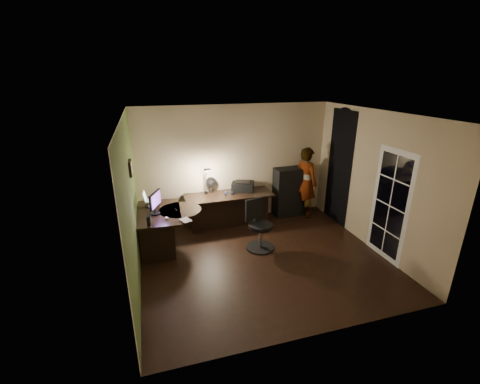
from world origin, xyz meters
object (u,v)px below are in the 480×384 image
object	(u,v)px
desk_left	(160,230)
person	(306,182)
desk_right	(229,210)
office_chair	(261,226)
cabinet	(290,192)
monitor	(155,206)

from	to	relation	value
desk_left	person	xyz separation A→B (m)	(3.50, 0.64, 0.47)
desk_left	desk_right	world-z (taller)	desk_left
desk_left	office_chair	xyz separation A→B (m)	(1.91, -0.59, 0.11)
cabinet	monitor	bearing A→B (deg)	-165.73
monitor	office_chair	size ratio (longest dim) A/B	0.47
office_chair	person	bearing A→B (deg)	21.60
desk_right	office_chair	xyz separation A→B (m)	(0.32, -1.24, 0.13)
cabinet	person	bearing A→B (deg)	-27.84
desk_left	desk_right	xyz separation A→B (m)	(1.59, 0.65, -0.02)
desk_right	office_chair	bearing A→B (deg)	-76.07
person	cabinet	bearing A→B (deg)	42.76
cabinet	monitor	xyz separation A→B (m)	(-3.24, -0.90, 0.36)
desk_right	cabinet	distance (m)	1.62
desk_left	monitor	size ratio (longest dim) A/B	2.89
cabinet	monitor	distance (m)	3.38
desk_left	person	bearing A→B (deg)	12.88
cabinet	monitor	size ratio (longest dim) A/B	2.54
desk_right	cabinet	bearing A→B (deg)	4.71
monitor	person	xyz separation A→B (m)	(3.56, 0.74, -0.10)
cabinet	office_chair	bearing A→B (deg)	-133.58
cabinet	person	world-z (taller)	person
desk_left	desk_right	size ratio (longest dim) A/B	0.68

